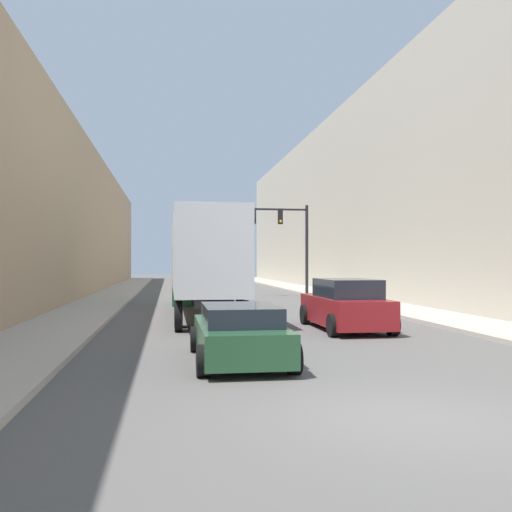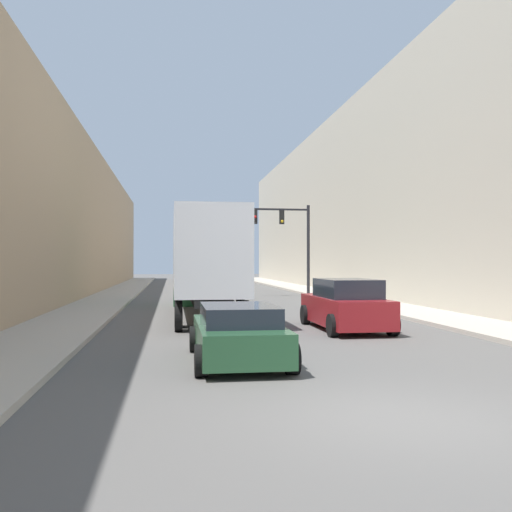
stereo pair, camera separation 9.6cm
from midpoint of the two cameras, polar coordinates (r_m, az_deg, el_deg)
name	(u,v)px [view 2 (the right image)]	position (r m, az deg, el deg)	size (l,w,h in m)	color
ground_plane	(406,419)	(8.80, 15.05, -15.45)	(200.00, 200.00, 0.00)	#565451
sidewalk_right	(326,294)	(39.29, 7.10, -3.80)	(2.84, 80.00, 0.15)	#B2A899
sidewalk_left	(114,296)	(38.05, -13.95, -3.89)	(2.84, 80.00, 0.15)	#B2A899
building_right	(388,199)	(40.86, 13.11, 5.58)	(6.00, 80.00, 13.32)	#BCB29E
building_left	(43,218)	(38.77, -20.46, 3.59)	(6.00, 80.00, 10.15)	tan
semi_truck	(203,260)	(24.52, -5.25, -0.44)	(2.46, 14.14, 4.12)	silver
sedan_car	(238,334)	(13.01, -1.60, -7.78)	(2.07, 4.48, 1.29)	#234C2D
suv_car	(345,306)	(19.32, 9.06, -4.91)	(2.13, 4.88, 1.70)	maroon
traffic_signal_gantry	(289,234)	(37.31, 3.44, 2.25)	(5.42, 0.35, 6.00)	black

